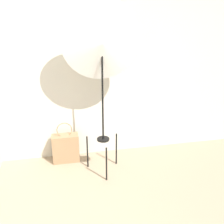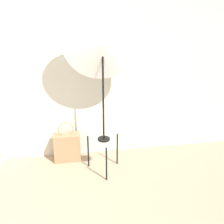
% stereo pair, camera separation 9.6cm
% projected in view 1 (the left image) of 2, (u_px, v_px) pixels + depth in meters
% --- Properties ---
extents(wall_back, '(8.00, 0.05, 2.60)m').
position_uv_depth(wall_back, '(88.00, 66.00, 3.48)').
color(wall_back, beige).
rests_on(wall_back, ground_plane).
extents(photo_umbrella, '(0.93, 0.36, 2.14)m').
position_uv_depth(photo_umbrella, '(102.00, 43.00, 2.91)').
color(photo_umbrella, black).
rests_on(photo_umbrella, ground_plane).
extents(tote_bag, '(0.36, 0.17, 0.59)m').
position_uv_depth(tote_bag, '(66.00, 148.00, 3.65)').
color(tote_bag, '#9E7A56').
rests_on(tote_bag, ground_plane).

